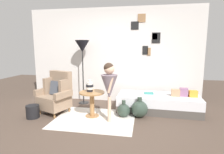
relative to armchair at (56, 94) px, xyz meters
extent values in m
plane|color=#4C3D33|center=(1.14, -0.73, -0.44)|extent=(12.00, 12.00, 0.00)
cube|color=silver|center=(1.14, 1.22, 0.86)|extent=(4.80, 0.10, 2.60)
cube|color=olive|center=(1.91, 1.17, 1.85)|extent=(0.20, 0.02, 0.21)
cube|color=#5A5A55|center=(1.91, 1.16, 1.85)|extent=(0.16, 0.01, 0.17)
cube|color=white|center=(2.25, 1.17, 1.37)|extent=(0.15, 0.02, 0.16)
cube|color=#ACACA8|center=(2.25, 1.16, 1.37)|extent=(0.12, 0.01, 0.12)
cube|color=black|center=(2.03, 1.17, 1.01)|extent=(0.14, 0.02, 0.23)
cube|color=#B2B2B0|center=(2.03, 1.16, 1.01)|extent=(0.11, 0.01, 0.18)
cube|color=black|center=(1.74, 1.17, 1.66)|extent=(0.20, 0.02, 0.21)
cube|color=gray|center=(1.74, 1.16, 1.66)|extent=(0.16, 0.01, 0.16)
cube|color=black|center=(2.30, 1.17, 1.33)|extent=(0.21, 0.02, 0.27)
cube|color=#A1A195|center=(2.30, 1.16, 1.33)|extent=(0.17, 0.01, 0.21)
cube|color=olive|center=(2.13, 1.17, 0.97)|extent=(0.09, 0.02, 0.21)
cube|color=silver|center=(2.13, 1.16, 0.97)|extent=(0.07, 0.01, 0.16)
cube|color=silver|center=(1.00, -0.26, -0.43)|extent=(1.68, 1.32, 0.01)
cylinder|color=olive|center=(-0.33, -0.19, -0.38)|extent=(0.04, 0.04, 0.12)
cylinder|color=olive|center=(0.12, -0.36, -0.38)|extent=(0.04, 0.04, 0.12)
cylinder|color=olive|center=(-0.17, 0.23, -0.38)|extent=(0.04, 0.04, 0.12)
cylinder|color=olive|center=(0.28, 0.06, -0.38)|extent=(0.04, 0.04, 0.12)
cube|color=#8C725B|center=(-0.02, -0.07, -0.17)|extent=(0.76, 0.74, 0.30)
cube|color=#8C725B|center=(0.06, 0.15, 0.26)|extent=(0.61, 0.34, 0.55)
cube|color=#8C725B|center=(-0.23, 0.12, 0.17)|extent=(0.18, 0.32, 0.39)
cube|color=#8C725B|center=(0.25, -0.07, 0.17)|extent=(0.18, 0.32, 0.39)
cube|color=#8C725B|center=(-0.34, 0.03, 0.05)|extent=(0.26, 0.50, 0.14)
cube|color=#8C725B|center=(0.28, -0.20, 0.05)|extent=(0.26, 0.50, 0.14)
cube|color=#474C56|center=(0.01, 0.03, 0.14)|extent=(0.39, 0.28, 0.33)
cube|color=#4C4742|center=(2.37, 0.49, -0.35)|extent=(1.93, 0.88, 0.18)
cube|color=silver|center=(2.37, 0.49, -0.15)|extent=(1.93, 0.88, 0.22)
cube|color=orange|center=(3.14, 0.46, 0.04)|extent=(0.19, 0.13, 0.15)
cube|color=gray|center=(2.94, 0.49, 0.06)|extent=(0.18, 0.13, 0.19)
cube|color=tan|center=(2.75, 0.46, 0.04)|extent=(0.20, 0.13, 0.17)
cylinder|color=#9E7042|center=(0.90, -0.11, -0.43)|extent=(0.30, 0.30, 0.02)
cylinder|color=#9E7042|center=(0.90, -0.11, -0.16)|extent=(0.10, 0.10, 0.51)
cylinder|color=#9E7042|center=(0.90, -0.11, 0.11)|extent=(0.55, 0.55, 0.03)
cylinder|color=black|center=(0.85, -0.09, 0.15)|extent=(0.13, 0.13, 0.05)
cylinder|color=silver|center=(0.85, -0.09, 0.20)|extent=(0.16, 0.16, 0.05)
cylinder|color=black|center=(0.85, -0.09, 0.25)|extent=(0.16, 0.16, 0.05)
cylinder|color=silver|center=(0.85, -0.09, 0.31)|extent=(0.13, 0.13, 0.05)
cylinder|color=silver|center=(0.85, -0.09, 0.36)|extent=(0.06, 0.06, 0.06)
cylinder|color=black|center=(0.39, 0.80, -0.43)|extent=(0.28, 0.28, 0.02)
cylinder|color=black|center=(0.39, 0.80, 0.39)|extent=(0.03, 0.03, 1.61)
cone|color=black|center=(0.39, 0.80, 1.12)|extent=(0.38, 0.38, 0.31)
cylinder|color=#D8AD8E|center=(1.34, -0.36, -0.18)|extent=(0.07, 0.07, 0.52)
cylinder|color=#D8AD8E|center=(1.32, -0.27, -0.18)|extent=(0.07, 0.07, 0.52)
cone|color=slate|center=(1.33, -0.32, 0.29)|extent=(0.34, 0.34, 0.50)
cylinder|color=slate|center=(1.33, -0.32, 0.46)|extent=(0.17, 0.17, 0.19)
cylinder|color=#D8AD8E|center=(1.38, -0.43, 0.36)|extent=(0.14, 0.08, 0.33)
cylinder|color=#D8AD8E|center=(1.32, -0.19, 0.36)|extent=(0.14, 0.08, 0.33)
sphere|color=#D8AD8E|center=(1.33, -0.32, 0.66)|extent=(0.21, 0.21, 0.21)
sphere|color=#38281E|center=(1.32, -0.32, 0.69)|extent=(0.20, 0.20, 0.20)
cube|color=teal|center=(2.14, 0.58, -0.02)|extent=(0.23, 0.17, 0.03)
sphere|color=#2D3D33|center=(1.60, -0.02, -0.29)|extent=(0.29, 0.29, 0.29)
cylinder|color=#2D3D33|center=(1.60, -0.02, -0.11)|extent=(0.08, 0.08, 0.09)
sphere|color=#2D3D33|center=(1.94, 0.04, -0.25)|extent=(0.37, 0.37, 0.37)
cylinder|color=#2D3D33|center=(1.94, 0.04, -0.03)|extent=(0.10, 0.10, 0.09)
cylinder|color=black|center=(-0.35, -0.42, -0.30)|extent=(0.28, 0.28, 0.28)
camera|label=1|loc=(2.03, -3.85, 1.08)|focal=29.20mm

